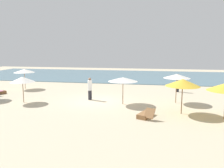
{
  "coord_description": "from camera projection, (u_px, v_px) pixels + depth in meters",
  "views": [
    {
      "loc": [
        4.71,
        -17.45,
        4.34
      ],
      "look_at": [
        1.18,
        2.22,
        1.1
      ],
      "focal_mm": 35.85,
      "sensor_mm": 36.0,
      "label": 1
    }
  ],
  "objects": [
    {
      "name": "ground_plane",
      "position": [
        93.0,
        101.0,
        18.47
      ],
      "size": [
        60.0,
        60.0,
        0.0
      ],
      "primitive_type": "plane",
      "color": "beige"
    },
    {
      "name": "ocean_water",
      "position": [
        121.0,
        76.0,
        34.98
      ],
      "size": [
        48.0,
        16.0,
        0.06
      ],
      "primitive_type": "cube",
      "color": "slate",
      "rests_on": "ground_plane"
    },
    {
      "name": "umbrella_1",
      "position": [
        177.0,
        76.0,
        17.53
      ],
      "size": [
        2.09,
        2.09,
        2.31
      ],
      "color": "olive",
      "rests_on": "ground_plane"
    },
    {
      "name": "umbrella_2",
      "position": [
        24.0,
        71.0,
        23.59
      ],
      "size": [
        2.16,
        2.16,
        2.13
      ],
      "color": "olive",
      "rests_on": "ground_plane"
    },
    {
      "name": "umbrella_4",
      "position": [
        123.0,
        79.0,
        17.1
      ],
      "size": [
        2.26,
        2.26,
        2.12
      ],
      "color": "brown",
      "rests_on": "ground_plane"
    },
    {
      "name": "umbrella_5",
      "position": [
        183.0,
        83.0,
        14.57
      ],
      "size": [
        2.24,
        2.24,
        2.34
      ],
      "color": "brown",
      "rests_on": "ground_plane"
    },
    {
      "name": "umbrella_6",
      "position": [
        22.0,
        79.0,
        17.66
      ],
      "size": [
        1.9,
        1.9,
        2.09
      ],
      "color": "brown",
      "rests_on": "ground_plane"
    },
    {
      "name": "lounger_0",
      "position": [
        146.0,
        114.0,
        14.14
      ],
      "size": [
        1.16,
        1.76,
        0.72
      ],
      "color": "olive",
      "rests_on": "ground_plane"
    },
    {
      "name": "person_0",
      "position": [
        178.0,
        83.0,
        22.16
      ],
      "size": [
        0.48,
        0.48,
        1.77
      ],
      "color": "#26262D",
      "rests_on": "ground_plane"
    },
    {
      "name": "person_1",
      "position": [
        90.0,
        89.0,
        18.75
      ],
      "size": [
        0.51,
        0.51,
        1.88
      ],
      "color": "#26262D",
      "rests_on": "ground_plane"
    }
  ]
}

